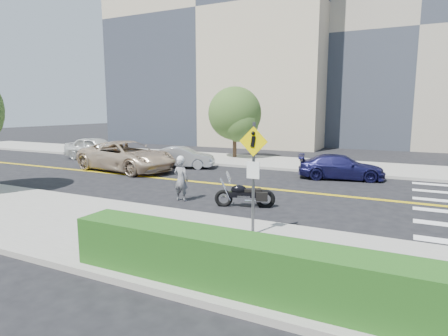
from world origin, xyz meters
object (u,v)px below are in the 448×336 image
parked_car_white (96,148)px  suv (127,156)px  motorcycle (245,189)px  pedestrian_sign (253,168)px  parked_car_blue (341,167)px  motorcyclist (181,178)px  parked_car_silver (182,157)px

parked_car_white → suv: bearing=-121.6°
motorcycle → suv: 10.12m
pedestrian_sign → parked_car_white: bearing=147.1°
parked_car_blue → motorcycle: bearing=149.9°
pedestrian_sign → parked_car_white: pedestrian_sign is taller
motorcycle → suv: size_ratio=0.35×
suv → pedestrian_sign: bearing=-116.7°
motorcycle → parked_car_white: (-14.29, 7.17, 0.15)m
motorcyclist → parked_car_blue: (4.73, 7.35, -0.26)m
pedestrian_sign → parked_car_blue: (0.66, 10.16, -1.35)m
parked_car_white → pedestrian_sign: bearing=-125.8°
motorcycle → parked_car_silver: 9.60m
parked_car_silver → parked_car_white: bearing=67.5°
suv → parked_car_white: size_ratio=1.32×
parked_car_white → parked_car_blue: bearing=-93.1°
parked_car_white → parked_car_silver: 7.39m
suv → motorcycle: bearing=-107.4°
suv → parked_car_blue: size_ratio=1.44×
pedestrian_sign → motorcycle: bearing=116.5°
pedestrian_sign → motorcyclist: pedestrian_sign is taller
motorcyclist → parked_car_silver: motorcyclist is taller
pedestrian_sign → suv: size_ratio=0.50×
parked_car_white → parked_car_blue: 16.47m
motorcycle → suv: (-9.13, 4.35, 0.20)m
motorcyclist → pedestrian_sign: bearing=144.9°
motorcyclist → parked_car_white: motorcyclist is taller
suv → parked_car_blue: suv is taller
suv → parked_car_white: bearing=69.4°
parked_car_white → parked_car_blue: (16.47, -0.06, -0.17)m
motorcyclist → parked_car_blue: size_ratio=0.42×
parked_car_white → motorcyclist: bearing=-125.2°
pedestrian_sign → parked_car_silver: size_ratio=0.79×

